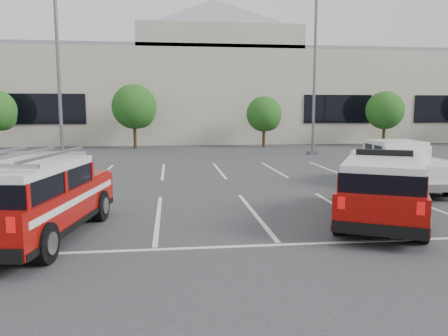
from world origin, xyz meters
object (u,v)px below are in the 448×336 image
object	(u,v)px
light_pole_left	(58,65)
white_pickup	(400,169)
convention_building	(195,92)
fire_chief_suv	(382,193)
tree_mid_left	(135,108)
tree_right	(386,112)
tree_mid_right	(265,115)
light_pole_mid	(315,75)
ladder_suv	(34,205)

from	to	relation	value
light_pole_left	white_pickup	bearing A→B (deg)	-30.04
convention_building	fire_chief_suv	bearing A→B (deg)	-84.92
white_pickup	tree_mid_left	bearing A→B (deg)	125.26
convention_building	tree_right	distance (m)	17.96
tree_right	fire_chief_suv	distance (m)	26.25
convention_building	tree_mid_right	size ratio (longest dim) A/B	15.04
tree_mid_right	light_pole_left	size ratio (longest dim) A/B	0.39
light_pole_mid	fire_chief_suv	size ratio (longest dim) A/B	1.83
light_pole_left	tree_mid_left	bearing A→B (deg)	72.90
tree_right	ladder_suv	bearing A→B (deg)	-130.72
light_pole_left	light_pole_mid	distance (m)	15.52
convention_building	light_pole_left	bearing A→B (deg)	-112.39
convention_building	tree_right	world-z (taller)	convention_building
tree_mid_right	light_pole_mid	distance (m)	6.88
fire_chief_suv	tree_right	bearing A→B (deg)	90.69
tree_right	fire_chief_suv	bearing A→B (deg)	-117.22
fire_chief_suv	ladder_suv	distance (m)	8.55
tree_mid_left	tree_mid_right	xyz separation A→B (m)	(10.00, -0.00, -0.54)
tree_mid_right	white_pickup	distance (m)	18.46
convention_building	tree_mid_right	xyz separation A→B (m)	(4.91, -9.82, -2.22)
light_pole_left	light_pole_mid	world-z (taller)	same
tree_mid_right	light_pole_mid	world-z (taller)	light_pole_mid
light_pole_left	white_pickup	size ratio (longest dim) A/B	1.77
ladder_suv	tree_mid_left	bearing A→B (deg)	98.17
tree_mid_right	light_pole_mid	xyz separation A→B (m)	(1.91, -6.05, 2.68)
light_pole_mid	convention_building	bearing A→B (deg)	113.26
convention_building	white_pickup	bearing A→B (deg)	-77.67
convention_building	fire_chief_suv	world-z (taller)	convention_building
ladder_suv	convention_building	bearing A→B (deg)	89.93
tree_mid_left	tree_mid_right	bearing A→B (deg)	-0.00
fire_chief_suv	ladder_suv	xyz separation A→B (m)	(-8.53, -0.54, 0.04)
ladder_suv	white_pickup	bearing A→B (deg)	34.38
tree_mid_right	ladder_suv	size ratio (longest dim) A/B	0.74
white_pickup	light_pole_left	bearing A→B (deg)	153.70
tree_mid_right	fire_chief_suv	distance (m)	23.42
tree_mid_left	fire_chief_suv	xyz separation A→B (m)	(8.03, -23.27, -2.28)
tree_mid_left	white_pickup	world-z (taller)	tree_mid_left
tree_right	white_pickup	size ratio (longest dim) A/B	0.76
tree_mid_right	tree_right	world-z (taller)	tree_right
tree_mid_right	white_pickup	world-z (taller)	tree_mid_right
light_pole_left	ladder_suv	size ratio (longest dim) A/B	1.90
fire_chief_suv	ladder_suv	world-z (taller)	ladder_suv
fire_chief_suv	white_pickup	distance (m)	5.89
convention_building	ladder_suv	size ratio (longest dim) A/B	11.16
light_pole_left	light_pole_mid	xyz separation A→B (m)	(15.00, 4.00, 0.00)
tree_mid_left	fire_chief_suv	distance (m)	24.72
convention_building	light_pole_mid	xyz separation A→B (m)	(6.82, -15.86, 0.47)
light_pole_mid	white_pickup	xyz separation A→B (m)	(-0.67, -12.29, -4.49)
tree_right	fire_chief_suv	xyz separation A→B (m)	(-11.97, -23.27, -2.01)
tree_mid_right	light_pole_left	distance (m)	16.72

